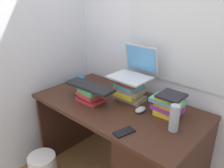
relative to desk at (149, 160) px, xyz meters
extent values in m
cube|color=silver|center=(-0.34, 0.43, 0.89)|extent=(6.00, 0.05, 2.60)
cube|color=silver|center=(-0.07, 0.40, 0.89)|extent=(0.90, 0.01, 0.80)
cube|color=silver|center=(-1.14, 0.03, 0.89)|extent=(0.05, 6.00, 2.60)
cube|color=#381E14|center=(-0.34, 0.03, 0.33)|extent=(1.35, 0.72, 0.03)
cube|color=#381E14|center=(-1.00, 0.03, -0.05)|extent=(0.02, 0.66, 0.72)
cube|color=gray|center=(-0.32, 0.16, 0.36)|extent=(0.25, 0.16, 0.04)
cube|color=yellow|center=(-0.33, 0.15, 0.40)|extent=(0.19, 0.18, 0.03)
cube|color=gray|center=(-0.32, 0.16, 0.43)|extent=(0.23, 0.17, 0.04)
cube|color=teal|center=(-0.33, 0.15, 0.47)|extent=(0.21, 0.18, 0.03)
cube|color=#B22D33|center=(-0.31, 0.15, 0.50)|extent=(0.17, 0.14, 0.03)
cube|color=#338C4C|center=(-0.33, 0.15, 0.52)|extent=(0.23, 0.19, 0.02)
cube|color=#B22D33|center=(-0.54, -0.07, 0.36)|extent=(0.21, 0.16, 0.03)
cube|color=#B22D33|center=(-0.54, -0.07, 0.39)|extent=(0.17, 0.14, 0.03)
cube|color=#B22D33|center=(-0.53, -0.10, 0.41)|extent=(0.19, 0.15, 0.03)
cube|color=#338C4C|center=(-0.52, -0.08, 0.45)|extent=(0.17, 0.15, 0.04)
cube|color=yellow|center=(0.03, 0.14, 0.36)|extent=(0.17, 0.13, 0.04)
cube|color=#8C338C|center=(0.03, 0.14, 0.40)|extent=(0.21, 0.14, 0.04)
cube|color=orange|center=(0.04, 0.14, 0.43)|extent=(0.18, 0.16, 0.03)
cube|color=teal|center=(0.03, 0.14, 0.46)|extent=(0.24, 0.15, 0.03)
cube|color=yellow|center=(0.04, 0.14, 0.48)|extent=(0.20, 0.15, 0.02)
cube|color=black|center=(0.05, 0.14, 0.50)|extent=(0.17, 0.17, 0.02)
cube|color=#B7BABF|center=(-0.32, 0.15, 0.54)|extent=(0.31, 0.24, 0.01)
cube|color=#B7BABF|center=(-0.32, 0.30, 0.66)|extent=(0.31, 0.06, 0.23)
cube|color=#59A5E5|center=(-0.32, 0.29, 0.66)|extent=(0.28, 0.05, 0.20)
cube|color=black|center=(-0.53, -0.08, 0.47)|extent=(0.43, 0.16, 0.02)
ellipsoid|color=#A5A8AD|center=(-0.14, 0.05, 0.36)|extent=(0.06, 0.10, 0.04)
cylinder|color=#265999|center=(-0.85, 0.09, 0.39)|extent=(0.08, 0.08, 0.09)
torus|color=#265999|center=(-0.80, 0.09, 0.39)|extent=(0.05, 0.01, 0.05)
cylinder|color=#999EA5|center=(0.16, 0.00, 0.43)|extent=(0.06, 0.06, 0.18)
cube|color=black|center=(-0.06, -0.24, 0.35)|extent=(0.10, 0.15, 0.01)
cylinder|color=silver|center=(-0.80, -0.43, -0.28)|extent=(0.24, 0.24, 0.26)
camera|label=1|loc=(0.71, -1.19, 1.18)|focal=36.68mm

